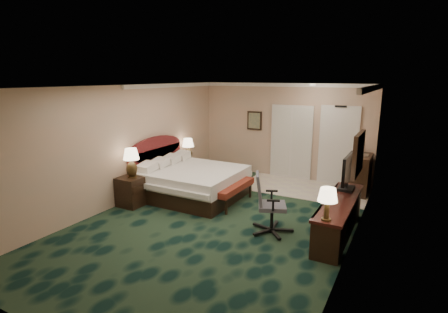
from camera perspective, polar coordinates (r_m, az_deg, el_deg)
The scene contains 24 objects.
floor at distance 7.25m, azimuth -0.60°, elevation -10.48°, with size 5.00×7.50×0.00m, color black.
ceiling at distance 6.65m, azimuth -0.65°, elevation 11.38°, with size 5.00×7.50×0.00m, color white.
wall_back at distance 10.21m, azimuth 9.70°, elevation 4.13°, with size 5.00×0.00×2.70m, color #B4A18D.
wall_front at distance 4.13m, azimuth -27.28°, elevation -10.34°, with size 5.00×0.00×2.70m, color #B4A18D.
wall_left at distance 8.31m, azimuth -15.87°, elevation 1.82°, with size 0.00×7.50×2.70m, color #B4A18D.
wall_right at distance 6.05m, azimuth 20.55°, elevation -2.57°, with size 0.00×7.50×2.70m, color #B4A18D.
crown_molding at distance 6.66m, azimuth -0.65°, elevation 10.95°, with size 5.00×7.50×0.10m, color white, non-canonical shape.
tile_patch at distance 9.47m, azimuth 12.88°, elevation -5.08°, with size 3.20×1.70×0.01m, color beige.
headboard at distance 9.13m, azimuth -10.99°, elevation -1.12°, with size 0.12×2.00×1.40m, color #4B070F, non-canonical shape.
entry_door at distance 9.85m, azimuth 18.13°, elevation 1.58°, with size 1.02×0.06×2.18m, color white.
closet_doors at distance 10.14m, azimuth 10.90°, elevation 2.31°, with size 1.20×0.06×2.10m, color beige.
wall_art at distance 10.46m, azimuth 5.00°, elevation 5.86°, with size 0.45×0.06×0.55m, color #4E685A.
wall_mirror at distance 6.59m, azimuth 21.11°, elevation 0.40°, with size 0.05×0.95×0.75m, color white.
bed at distance 8.58m, azimuth -4.95°, elevation -4.29°, with size 2.19×2.03×0.70m, color white.
nightstand_near at distance 8.27m, azimuth -14.69°, elevation -5.45°, with size 0.53×0.61×0.67m, color black.
nightstand_far at distance 10.09m, azimuth -5.64°, elevation -2.08°, with size 0.44×0.51×0.56m, color black.
lamp_near at distance 8.06m, azimuth -14.86°, elevation -1.03°, with size 0.35×0.35×0.66m, color black, non-canonical shape.
lamp_far at distance 9.94m, azimuth -5.88°, elevation 1.18°, with size 0.33×0.33×0.62m, color black, non-canonical shape.
bed_bench at distance 8.09m, azimuth 1.20°, elevation -6.10°, with size 0.50×1.44×0.49m, color maroon.
desk at distance 6.87m, azimuth 18.20°, elevation -9.46°, with size 0.51×2.36×0.68m, color black.
tv at distance 7.31m, azimuth 19.52°, elevation -2.46°, with size 0.08×0.91×0.71m, color black.
desk_lamp at distance 5.70m, azimuth 16.49°, elevation -7.45°, with size 0.31×0.31×0.54m, color black, non-canonical shape.
desk_chair at distance 6.62m, azimuth 7.88°, elevation -7.60°, with size 0.66×0.62×1.14m, color #4D4C5A, non-canonical shape.
minibar at distance 9.38m, azimuth 21.15°, elevation -2.72°, with size 0.52×0.93×0.98m, color black.
Camera 1 is at (3.24, -5.81, 2.88)m, focal length 28.00 mm.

